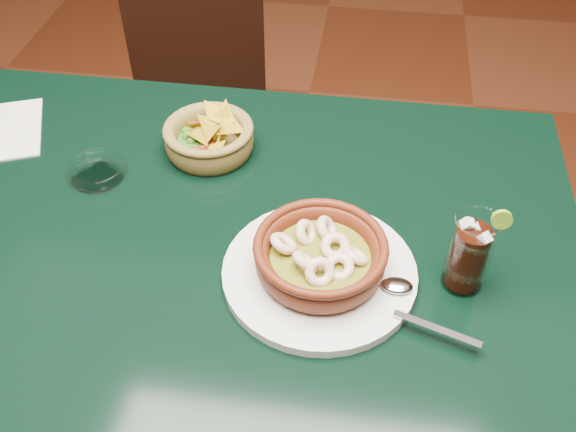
# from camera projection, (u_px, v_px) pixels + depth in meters

# --- Properties ---
(dining_table) EXTENTS (1.20, 0.80, 0.75)m
(dining_table) POSITION_uv_depth(u_px,v_px,m) (209.00, 266.00, 1.10)
(dining_table) COLOR black
(dining_table) RESTS_ON ground
(dining_chair) EXTENTS (0.51, 0.51, 0.83)m
(dining_chair) POSITION_uv_depth(u_px,v_px,m) (210.00, 117.00, 1.75)
(dining_chair) COLOR black
(dining_chair) RESTS_ON ground
(shrimp_plate) EXTENTS (0.37, 0.29, 0.08)m
(shrimp_plate) POSITION_uv_depth(u_px,v_px,m) (320.00, 261.00, 0.93)
(shrimp_plate) COLOR silver
(shrimp_plate) RESTS_ON dining_table
(chip_basket) EXTENTS (0.19, 0.19, 0.11)m
(chip_basket) POSITION_uv_depth(u_px,v_px,m) (209.00, 138.00, 1.15)
(chip_basket) COLOR olive
(chip_basket) RESTS_ON dining_table
(guacamole_ramekin) EXTENTS (0.12, 0.12, 0.04)m
(guacamole_ramekin) POSITION_uv_depth(u_px,v_px,m) (193.00, 142.00, 1.16)
(guacamole_ramekin) COLOR #4C190A
(guacamole_ramekin) RESTS_ON dining_table
(cola_drink) EXTENTS (0.13, 0.13, 0.15)m
(cola_drink) POSITION_uv_depth(u_px,v_px,m) (469.00, 253.00, 0.90)
(cola_drink) COLOR white
(cola_drink) RESTS_ON dining_table
(glass_ashtray) EXTENTS (0.11, 0.11, 0.03)m
(glass_ashtray) POSITION_uv_depth(u_px,v_px,m) (97.00, 171.00, 1.11)
(glass_ashtray) COLOR white
(glass_ashtray) RESTS_ON dining_table
(paper_menu) EXTENTS (0.20, 0.22, 0.00)m
(paper_menu) POSITION_uv_depth(u_px,v_px,m) (3.00, 131.00, 1.21)
(paper_menu) COLOR beige
(paper_menu) RESTS_ON dining_table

